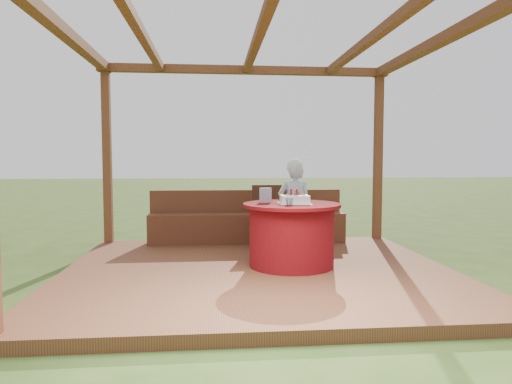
{
  "coord_description": "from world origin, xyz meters",
  "views": [
    {
      "loc": [
        -0.52,
        -5.27,
        1.39
      ],
      "look_at": [
        0.0,
        0.25,
        1.0
      ],
      "focal_mm": 32.0,
      "sensor_mm": 36.0,
      "label": 1
    }
  ],
  "objects_px": {
    "table": "(291,234)",
    "drinking_glass": "(289,202)",
    "elderly_woman": "(295,206)",
    "bench": "(247,225)",
    "gift_bag": "(266,195)",
    "birthday_cake": "(295,199)",
    "chair": "(269,212)"
  },
  "relations": [
    {
      "from": "elderly_woman",
      "to": "gift_bag",
      "type": "relative_size",
      "value": 7.19
    },
    {
      "from": "table",
      "to": "birthday_cake",
      "type": "bearing_deg",
      "value": -47.87
    },
    {
      "from": "elderly_woman",
      "to": "birthday_cake",
      "type": "height_order",
      "value": "elderly_woman"
    },
    {
      "from": "chair",
      "to": "drinking_glass",
      "type": "relative_size",
      "value": 10.01
    },
    {
      "from": "drinking_glass",
      "to": "gift_bag",
      "type": "bearing_deg",
      "value": 118.57
    },
    {
      "from": "elderly_woman",
      "to": "birthday_cake",
      "type": "xyz_separation_m",
      "value": [
        -0.13,
        -0.73,
        0.16
      ]
    },
    {
      "from": "bench",
      "to": "elderly_woman",
      "type": "height_order",
      "value": "elderly_woman"
    },
    {
      "from": "chair",
      "to": "birthday_cake",
      "type": "height_order",
      "value": "birthday_cake"
    },
    {
      "from": "bench",
      "to": "gift_bag",
      "type": "xyz_separation_m",
      "value": [
        0.11,
        -1.5,
        0.58
      ]
    },
    {
      "from": "elderly_woman",
      "to": "gift_bag",
      "type": "bearing_deg",
      "value": -130.06
    },
    {
      "from": "table",
      "to": "elderly_woman",
      "type": "xyz_separation_m",
      "value": [
        0.16,
        0.69,
        0.27
      ]
    },
    {
      "from": "birthday_cake",
      "to": "drinking_glass",
      "type": "relative_size",
      "value": 4.29
    },
    {
      "from": "elderly_woman",
      "to": "birthday_cake",
      "type": "relative_size",
      "value": 3.33
    },
    {
      "from": "table",
      "to": "gift_bag",
      "type": "xyz_separation_m",
      "value": [
        -0.3,
        0.15,
        0.46
      ]
    },
    {
      "from": "elderly_woman",
      "to": "drinking_glass",
      "type": "bearing_deg",
      "value": -103.7
    },
    {
      "from": "chair",
      "to": "gift_bag",
      "type": "relative_size",
      "value": 5.04
    },
    {
      "from": "elderly_woman",
      "to": "drinking_glass",
      "type": "height_order",
      "value": "elderly_woman"
    },
    {
      "from": "bench",
      "to": "elderly_woman",
      "type": "relative_size",
      "value": 2.34
    },
    {
      "from": "bench",
      "to": "chair",
      "type": "height_order",
      "value": "chair"
    },
    {
      "from": "bench",
      "to": "birthday_cake",
      "type": "xyz_separation_m",
      "value": [
        0.44,
        -1.68,
        0.54
      ]
    },
    {
      "from": "birthday_cake",
      "to": "elderly_woman",
      "type": "bearing_deg",
      "value": 79.75
    },
    {
      "from": "table",
      "to": "drinking_glass",
      "type": "relative_size",
      "value": 12.93
    },
    {
      "from": "table",
      "to": "gift_bag",
      "type": "distance_m",
      "value": 0.57
    },
    {
      "from": "elderly_woman",
      "to": "table",
      "type": "bearing_deg",
      "value": -103.08
    },
    {
      "from": "gift_bag",
      "to": "elderly_woman",
      "type": "bearing_deg",
      "value": 32.31
    },
    {
      "from": "bench",
      "to": "gift_bag",
      "type": "relative_size",
      "value": 16.82
    },
    {
      "from": "table",
      "to": "drinking_glass",
      "type": "distance_m",
      "value": 0.49
    },
    {
      "from": "bench",
      "to": "drinking_glass",
      "type": "height_order",
      "value": "drinking_glass"
    },
    {
      "from": "bench",
      "to": "drinking_glass",
      "type": "distance_m",
      "value": 2.01
    },
    {
      "from": "birthday_cake",
      "to": "gift_bag",
      "type": "relative_size",
      "value": 2.16
    },
    {
      "from": "drinking_glass",
      "to": "elderly_woman",
      "type": "bearing_deg",
      "value": 76.3
    },
    {
      "from": "table",
      "to": "elderly_woman",
      "type": "distance_m",
      "value": 0.76
    }
  ]
}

